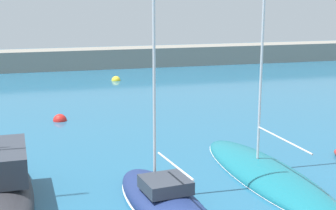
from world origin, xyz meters
TOP-DOWN VIEW (x-y plane):
  - breakwater_seawall at (0.00, 38.70)m, footprint 108.00×3.17m
  - sailboat_navy_third at (0.55, 3.41)m, footprint 3.13×7.19m
  - sailboat_teal_fourth at (5.43, 5.23)m, footprint 3.23×10.42m
  - mooring_buoy_yellow at (3.31, 30.39)m, footprint 0.79×0.79m
  - mooring_buoy_red at (-2.31, 17.14)m, footprint 0.82×0.82m

SIDE VIEW (x-z plane):
  - mooring_buoy_yellow at x=3.31m, z-range -0.40..0.40m
  - mooring_buoy_red at x=-2.31m, z-range -0.41..0.41m
  - sailboat_teal_fourth at x=5.43m, z-range -9.83..10.08m
  - sailboat_navy_third at x=0.55m, z-range -5.75..6.28m
  - breakwater_seawall at x=0.00m, z-range 0.00..1.99m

